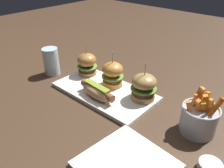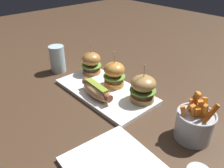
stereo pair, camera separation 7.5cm
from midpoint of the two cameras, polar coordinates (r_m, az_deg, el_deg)
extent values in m
plane|color=#422D1E|center=(0.87, 0.77, -2.21)|extent=(3.00, 3.00, 0.00)
cube|color=white|center=(0.87, 0.77, -1.81)|extent=(0.39, 0.20, 0.01)
ellipsoid|color=tan|center=(0.81, -1.20, -1.78)|extent=(0.16, 0.07, 0.04)
cylinder|color=brown|center=(0.81, -1.21, -1.45)|extent=(0.16, 0.04, 0.03)
cube|color=olive|center=(0.80, -1.22, -0.43)|extent=(0.11, 0.03, 0.01)
cylinder|color=#AB7236|center=(0.98, -2.92, 3.25)|extent=(0.08, 0.08, 0.02)
cylinder|color=#412720|center=(0.97, -2.94, 4.11)|extent=(0.07, 0.07, 0.02)
cylinder|color=#6B9E3D|center=(0.97, -2.96, 4.65)|extent=(0.08, 0.08, 0.00)
ellipsoid|color=#AB7236|center=(0.96, -3.00, 6.22)|extent=(0.08, 0.08, 0.05)
cylinder|color=tan|center=(0.94, -3.07, 8.57)|extent=(0.00, 0.00, 0.06)
cylinder|color=#C38035|center=(0.88, 3.14, 0.14)|extent=(0.08, 0.08, 0.02)
cylinder|color=#4F3519|center=(0.87, 3.17, 1.22)|extent=(0.07, 0.07, 0.02)
cylinder|color=#6B9E3D|center=(0.87, 3.19, 1.82)|extent=(0.08, 0.08, 0.00)
ellipsoid|color=#C38035|center=(0.86, 3.24, 3.52)|extent=(0.08, 0.08, 0.05)
cylinder|color=tan|center=(0.84, 3.33, 6.09)|extent=(0.00, 0.00, 0.06)
cylinder|color=#A47B44|center=(0.81, 10.23, -3.39)|extent=(0.08, 0.08, 0.02)
cylinder|color=#482D1B|center=(0.80, 10.35, -2.24)|extent=(0.08, 0.08, 0.02)
cylinder|color=#609338|center=(0.79, 10.42, -1.59)|extent=(0.09, 0.09, 0.00)
ellipsoid|color=#A47B44|center=(0.78, 10.60, 0.13)|extent=(0.09, 0.09, 0.05)
cylinder|color=tan|center=(0.76, 10.88, 2.78)|extent=(0.00, 0.00, 0.06)
cylinder|color=#A8AAB2|center=(0.70, 22.80, -9.80)|extent=(0.10, 0.10, 0.08)
torus|color=#B7BABF|center=(0.68, 23.51, -6.99)|extent=(0.11, 0.11, 0.01)
cube|color=orange|center=(0.67, 22.23, -7.65)|extent=(0.02, 0.03, 0.06)
cube|color=orange|center=(0.68, 22.73, -6.37)|extent=(0.03, 0.02, 0.08)
cube|color=orange|center=(0.68, 23.48, -7.14)|extent=(0.02, 0.02, 0.07)
cube|color=orange|center=(0.67, 23.07, -7.12)|extent=(0.02, 0.04, 0.07)
cube|color=orange|center=(0.68, 22.29, -5.17)|extent=(0.04, 0.03, 0.10)
cube|color=orange|center=(0.68, 24.55, -6.89)|extent=(0.03, 0.03, 0.08)
cube|color=orange|center=(0.67, 25.48, -7.31)|extent=(0.01, 0.04, 0.08)
cube|color=orange|center=(0.68, 23.65, -7.16)|extent=(0.02, 0.04, 0.07)
cube|color=orange|center=(0.69, 24.79, -6.20)|extent=(0.03, 0.03, 0.08)
cube|color=orange|center=(0.66, 25.85, -7.72)|extent=(0.04, 0.04, 0.09)
cube|color=orange|center=(0.67, 20.91, -7.47)|extent=(0.03, 0.02, 0.06)
cube|color=orange|center=(0.68, 23.05, -5.48)|extent=(0.02, 0.01, 0.09)
cube|color=white|center=(0.60, 3.99, -19.89)|extent=(0.23, 0.23, 0.01)
cylinder|color=silver|center=(1.03, -11.48, 6.13)|extent=(0.07, 0.07, 0.12)
camera|label=1|loc=(0.04, -87.37, 1.52)|focal=36.53mm
camera|label=2|loc=(0.04, 92.63, -1.52)|focal=36.53mm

